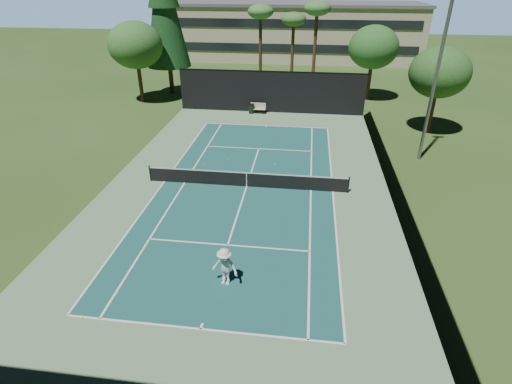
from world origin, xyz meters
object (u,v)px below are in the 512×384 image
tennis_ball_a (82,317)px  tennis_ball_d (203,164)px  trash_bin (251,109)px  park_bench (258,108)px  player (225,267)px  tennis_net (247,179)px  tennis_ball_c (275,164)px  tennis_ball_b (228,159)px

tennis_ball_a → tennis_ball_d: tennis_ball_d is taller
trash_bin → park_bench: bearing=11.5°
player → tennis_ball_a: bearing=-139.3°
tennis_net → trash_bin: size_ratio=13.65×
tennis_ball_c → tennis_ball_b: bearing=172.9°
tennis_ball_c → tennis_ball_d: bearing=-173.4°
tennis_ball_b → park_bench: (0.78, 11.43, 0.52)m
tennis_ball_b → tennis_ball_c: size_ratio=0.81×
park_bench → tennis_ball_d: bearing=-101.0°
tennis_net → tennis_ball_b: size_ratio=222.37×
tennis_ball_a → tennis_ball_b: 16.24m
tennis_ball_c → trash_bin: (-3.34, 11.73, 0.44)m
tennis_ball_c → park_bench: bearing=102.8°
tennis_net → player: 9.20m
player → trash_bin: player is taller
tennis_net → player: size_ratio=6.96×
player → tennis_ball_b: bearing=113.6°
tennis_ball_d → trash_bin: trash_bin is taller
park_bench → tennis_ball_a: bearing=-97.5°
tennis_ball_c → tennis_ball_d: size_ratio=1.00×
tennis_ball_b → park_bench: bearing=86.1°
tennis_net → tennis_ball_b: 4.56m
tennis_net → player: (0.44, -9.19, 0.37)m
tennis_net → tennis_ball_d: bearing=140.0°
player → tennis_net: bearing=106.0°
player → tennis_ball_d: player is taller
tennis_net → tennis_ball_d: tennis_net is taller
player → park_bench: bearing=107.0°
tennis_ball_b → tennis_ball_d: size_ratio=0.81×
player → park_bench: 24.74m
tennis_ball_b → tennis_ball_c: bearing=-7.1°
park_bench → trash_bin: park_bench is taller
tennis_net → park_bench: bearing=94.4°
park_bench → tennis_ball_c: bearing=-77.2°
park_bench → player: bearing=-86.2°
tennis_ball_b → park_bench: park_bench is taller
tennis_ball_c → tennis_ball_d: 5.16m
tennis_ball_a → trash_bin: bearing=83.8°
tennis_ball_a → tennis_ball_b: bearing=79.9°
tennis_ball_d → trash_bin: (1.79, 12.32, 0.44)m
tennis_ball_c → tennis_ball_d: same height
tennis_ball_a → trash_bin: 27.46m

